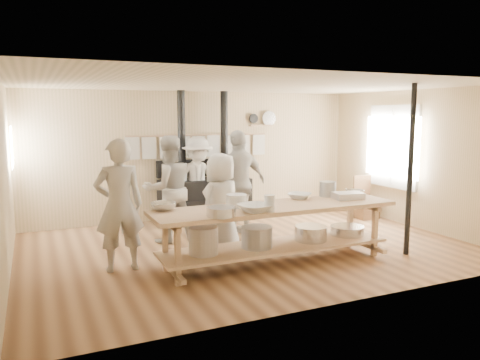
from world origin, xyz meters
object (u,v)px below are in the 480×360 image
object	(u,v)px
cook_center	(221,205)
cook_far_left	(119,205)
roasting_pan	(348,196)
cook_by_window	(198,180)
prep_table	(275,228)
stove	(204,195)
chair	(366,206)
cook_right	(239,183)
cook_left	(168,189)

from	to	relation	value
cook_center	cook_far_left	bearing A→B (deg)	-22.65
roasting_pan	cook_center	bearing A→B (deg)	161.40
cook_far_left	cook_by_window	world-z (taller)	cook_far_left
prep_table	cook_by_window	size ratio (longest dim) A/B	2.11
stove	prep_table	bearing A→B (deg)	-90.04
prep_table	chair	xyz separation A→B (m)	(3.16, 1.88, -0.26)
chair	cook_center	bearing A→B (deg)	-157.17
cook_far_left	cook_right	xyz separation A→B (m)	(2.28, 1.10, 0.02)
prep_table	roasting_pan	xyz separation A→B (m)	(1.28, 0.02, 0.38)
chair	prep_table	bearing A→B (deg)	-144.73
cook_by_window	roasting_pan	distance (m)	3.19
cook_left	chair	xyz separation A→B (m)	(4.24, 0.11, -0.64)
prep_table	cook_right	size ratio (longest dim) A/B	1.92
cook_far_left	roasting_pan	world-z (taller)	cook_far_left
cook_left	cook_right	bearing A→B (deg)	170.96
cook_left	prep_table	bearing A→B (deg)	115.67
stove	cook_center	world-z (taller)	stove
cook_far_left	roasting_pan	size ratio (longest dim) A/B	4.12
cook_by_window	cook_right	bearing A→B (deg)	-76.57
chair	cook_far_left	bearing A→B (deg)	-161.73
cook_center	roasting_pan	xyz separation A→B (m)	(1.86, -0.63, 0.11)
stove	cook_center	xyz separation A→B (m)	(-0.58, -2.37, 0.27)
prep_table	cook_right	bearing A→B (deg)	83.63
cook_center	cook_right	distance (m)	1.31
prep_table	cook_by_window	xyz separation A→B (m)	(-0.19, 2.85, 0.33)
cook_left	cook_by_window	size ratio (longest dim) A/B	1.05
cook_center	cook_right	world-z (taller)	cook_right
stove	cook_by_window	bearing A→B (deg)	-138.56
chair	cook_by_window	bearing A→B (deg)	168.35
cook_center	chair	size ratio (longest dim) A/B	1.81
cook_center	cook_by_window	bearing A→B (deg)	-124.41
cook_far_left	cook_by_window	size ratio (longest dim) A/B	1.07
cook_far_left	chair	size ratio (longest dim) A/B	2.10
cook_far_left	chair	xyz separation A→B (m)	(5.25, 1.28, -0.66)
cook_right	cook_by_window	distance (m)	1.22
roasting_pan	cook_by_window	bearing A→B (deg)	117.42
stove	cook_center	bearing A→B (deg)	-103.69
stove	cook_by_window	world-z (taller)	stove
cook_left	chair	size ratio (longest dim) A/B	2.07
cook_right	chair	xyz separation A→B (m)	(2.97, 0.18, -0.68)
cook_center	chair	bearing A→B (deg)	173.83
cook_far_left	cook_left	bearing A→B (deg)	-130.97
prep_table	roasting_pan	bearing A→B (deg)	0.82
chair	roasting_pan	bearing A→B (deg)	-130.75
roasting_pan	cook_far_left	bearing A→B (deg)	170.26
prep_table	cook_left	xyz separation A→B (m)	(-1.08, 1.77, 0.38)
cook_far_left	roasting_pan	xyz separation A→B (m)	(3.37, -0.58, -0.01)
stove	chair	size ratio (longest dim) A/B	3.00
cook_far_left	cook_center	xyz separation A→B (m)	(1.51, 0.05, -0.13)
stove	cook_left	size ratio (longest dim) A/B	1.45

